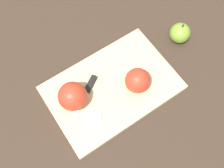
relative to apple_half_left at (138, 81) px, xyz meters
The scene contains 7 objects.
ground_plane 0.09m from the apple_half_left, 37.52° to the right, with size 4.00×4.00×0.00m, color #38281E.
cutting_board 0.09m from the apple_half_left, 37.52° to the right, with size 0.41×0.30×0.02m.
apple_half_left is the anchor object (origin of this frame).
apple_half_right 0.19m from the apple_half_left, 24.43° to the right, with size 0.09×0.09×0.09m.
knife 0.15m from the apple_half_left, 35.42° to the right, with size 0.14×0.08×0.02m.
apple_slice 0.17m from the apple_half_left, ahead, with size 0.06×0.06×0.01m.
apple_whole 0.24m from the apple_half_left, 168.09° to the right, with size 0.07×0.07×0.08m.
Camera 1 is at (0.20, 0.24, 0.76)m, focal length 42.00 mm.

